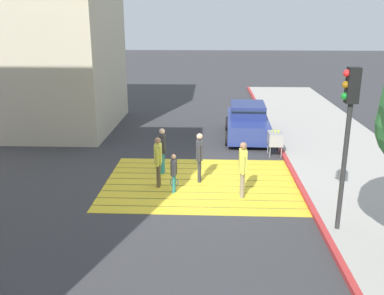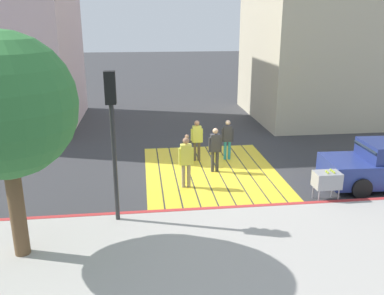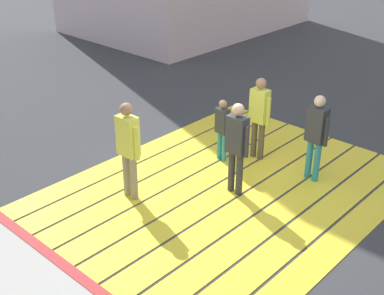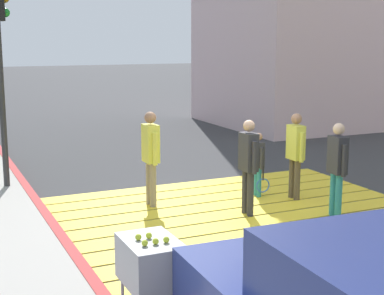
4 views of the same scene
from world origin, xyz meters
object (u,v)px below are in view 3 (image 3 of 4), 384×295
Objects in this scene: pedestrian_adult_lead at (259,113)px; pedestrian_adult_side at (237,142)px; pedestrian_adult_trailing at (316,132)px; pedestrian_teen_behind at (128,144)px; pedestrian_child_with_racket at (223,127)px.

pedestrian_adult_side is (-1.33, -0.50, 0.01)m from pedestrian_adult_lead.
pedestrian_adult_lead is 1.25m from pedestrian_adult_trailing.
pedestrian_child_with_racket is (2.13, -0.28, -0.31)m from pedestrian_teen_behind.
pedestrian_adult_lead is 0.99× the size of pedestrian_adult_side.
pedestrian_adult_lead is at bearing -15.28° from pedestrian_teen_behind.
pedestrian_adult_side is at bearing 150.52° from pedestrian_adult_trailing.
pedestrian_child_with_racket is at bearing -7.48° from pedestrian_teen_behind.
pedestrian_adult_lead reaches higher than pedestrian_adult_trailing.
pedestrian_adult_side reaches higher than pedestrian_adult_lead.
pedestrian_adult_lead is 0.75m from pedestrian_child_with_racket.
pedestrian_teen_behind reaches higher than pedestrian_adult_lead.
pedestrian_adult_lead is 1.42m from pedestrian_adult_side.
pedestrian_adult_lead is 0.95× the size of pedestrian_teen_behind.
pedestrian_adult_side is 0.96× the size of pedestrian_teen_behind.
pedestrian_adult_side reaches higher than pedestrian_child_with_racket.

